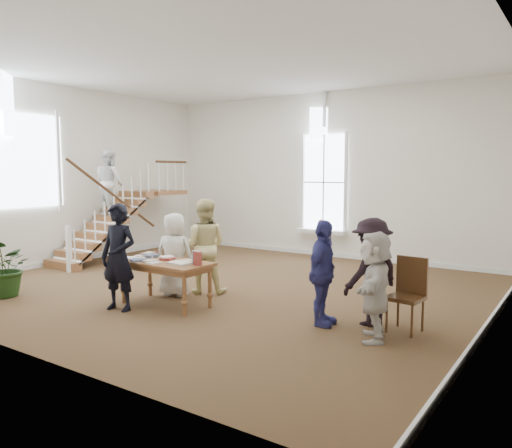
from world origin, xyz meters
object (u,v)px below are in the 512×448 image
Objects in this scene: library_table at (164,266)px; police_officer at (119,257)px; woman_cluster_c at (375,286)px; side_chair at (408,290)px; floor_plant at (6,267)px; elderly_woman at (175,255)px; person_yellow at (204,246)px; woman_cluster_b at (371,272)px; woman_cluster_a at (323,273)px.

library_table is 0.93× the size of police_officer.
woman_cluster_c is 1.40× the size of side_chair.
side_chair is at bearing 18.01° from floor_plant.
elderly_woman is 0.86× the size of person_yellow.
side_chair is (0.26, 0.67, -0.15)m from woman_cluster_c.
elderly_woman is at bearing -64.32° from woman_cluster_b.
floor_plant is at bearing -155.54° from side_chair.
person_yellow is at bearing -138.98° from elderly_woman.
police_officer reaches higher than woman_cluster_b.
police_officer is at bearing 47.47° from person_yellow.
police_officer is 1.15× the size of elderly_woman.
woman_cluster_b reaches higher than elderly_woman.
woman_cluster_c is (0.30, -0.65, -0.06)m from woman_cluster_b.
person_yellow is (0.30, 0.50, 0.13)m from elderly_woman.
elderly_woman reaches higher than side_chair.
elderly_woman is 3.15m from floor_plant.
woman_cluster_b is at bearing 148.15° from person_yellow.
floor_plant is at bearing -97.36° from woman_cluster_c.
floor_plant is at bearing -155.82° from library_table.
woman_cluster_a is 1.48× the size of side_chair.
elderly_woman is 4.32m from side_chair.
woman_cluster_a is 0.75m from woman_cluster_b.
woman_cluster_b reaches higher than side_chair.
woman_cluster_c is (3.74, -0.78, -0.15)m from person_yellow.
woman_cluster_c is (4.04, -0.28, -0.02)m from elderly_woman.
woman_cluster_c reaches higher than library_table.
police_officer is 2.54m from floor_plant.
woman_cluster_a is 0.98× the size of woman_cluster_b.
elderly_woman is (-0.31, 0.60, 0.08)m from library_table.
woman_cluster_b is (3.42, 0.96, 0.12)m from library_table.
woman_cluster_a reaches higher than elderly_woman.
person_yellow reaches higher than floor_plant.
library_table is 1.04× the size of woman_cluster_a.
woman_cluster_b is at bearing -60.27° from woman_cluster_a.
woman_cluster_b is at bearing 19.37° from floor_plant.
police_officer is 3.44m from woman_cluster_a.
library_table is 1.10× the size of woman_cluster_c.
woman_cluster_a is at bearing 138.76° from person_yellow.
library_table is 1.07× the size of elderly_woman.
police_officer is at bearing -97.49° from woman_cluster_c.
library_table is at bearing 23.50° from floor_plant.
person_yellow is 1.63× the size of floor_plant.
person_yellow reaches higher than woman_cluster_a.
elderly_woman is at bearing 35.84° from floor_plant.
woman_cluster_c is (3.72, 0.31, 0.06)m from library_table.
police_officer is 1.19× the size of woman_cluster_c.
woman_cluster_c is at bearing 13.32° from floor_plant.
library_table is 3.56m from woman_cluster_b.
side_chair is at bearing 111.81° from woman_cluster_b.
woman_cluster_a is at bearing -33.09° from woman_cluster_b.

